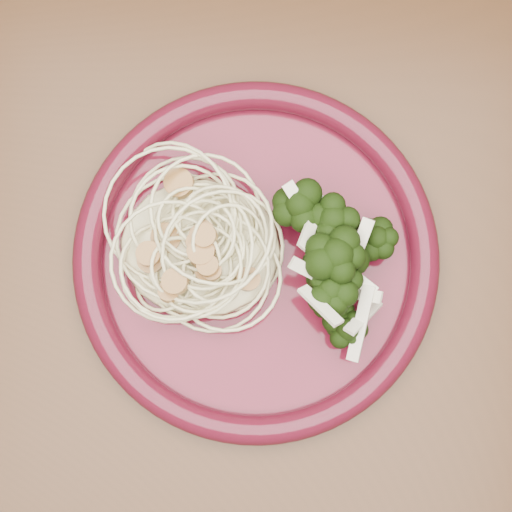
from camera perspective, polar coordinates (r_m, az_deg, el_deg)
The scene contains 6 objects.
dining_table at distance 0.64m, azimuth 4.56°, elevation 0.79°, with size 1.20×0.80×0.75m.
dinner_plate at distance 0.53m, azimuth -0.00°, elevation -0.15°, with size 0.30×0.30×0.02m.
spaghetti_pile at distance 0.52m, azimuth -4.54°, elevation 0.82°, with size 0.12×0.10×0.03m, color beige.
scallop_cluster at distance 0.49m, azimuth -4.83°, elevation 1.37°, with size 0.10×0.10×0.03m, color #A5753C, non-canonical shape.
broccoli_pile at distance 0.51m, azimuth 5.68°, elevation -0.89°, with size 0.08×0.13×0.05m, color black.
onion_garnish at distance 0.48m, azimuth 6.02°, elevation -0.46°, with size 0.06×0.09×0.05m, color beige, non-canonical shape.
Camera 1 is at (-0.04, -0.10, 1.28)m, focal length 50.00 mm.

